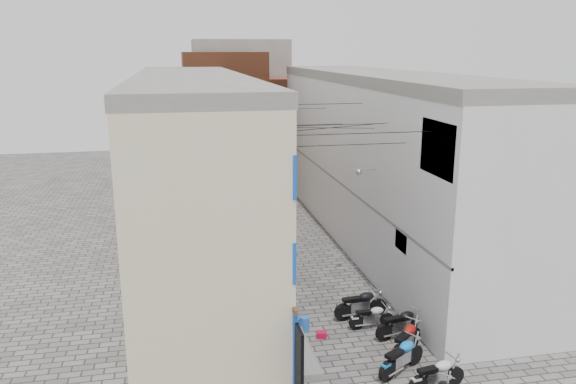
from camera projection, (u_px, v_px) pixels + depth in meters
ground at (372, 375)px, 17.97m from camera, size 90.00×90.00×0.00m
plinth at (252, 243)px, 29.90m from camera, size 0.90×26.00×0.25m
building_left at (193, 165)px, 28.21m from camera, size 5.10×27.00×9.00m
building_right at (381, 157)px, 30.18m from camera, size 5.94×26.00×9.00m
building_far_brick_left at (225, 119)px, 42.96m from camera, size 6.00×6.00×10.00m
building_far_brick_right at (284, 127)px, 46.08m from camera, size 5.00×6.00×8.00m
building_far_concrete at (241, 105)px, 48.93m from camera, size 8.00×5.00×11.00m
far_shopfront at (256, 174)px, 41.62m from camera, size 2.00×0.30×2.40m
overhead_wires at (316, 124)px, 23.49m from camera, size 5.80×13.02×1.32m
motorcycle_b at (437, 373)px, 17.06m from camera, size 2.04×0.95×1.14m
motorcycle_c at (402, 355)px, 17.97m from camera, size 2.19×1.66×1.24m
motorcycle_d at (407, 338)px, 19.05m from camera, size 1.99×1.89×1.21m
motorcycle_e at (401, 322)px, 20.19m from camera, size 2.13×1.00×1.19m
motorcycle_f at (372, 316)px, 20.88m from camera, size 1.77×0.59×1.02m
motorcycle_g at (361, 303)px, 21.67m from camera, size 2.24×0.94×1.26m
person_a at (286, 303)px, 20.47m from camera, size 0.61×0.75×1.77m
person_b at (271, 264)px, 24.50m from camera, size 0.81×0.93×1.60m
water_jug_near at (305, 324)px, 20.71m from camera, size 0.37×0.37×0.57m
water_jug_far at (302, 324)px, 20.81m from camera, size 0.36×0.36×0.46m
red_crate at (322, 335)px, 20.28m from camera, size 0.43×0.37×0.23m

